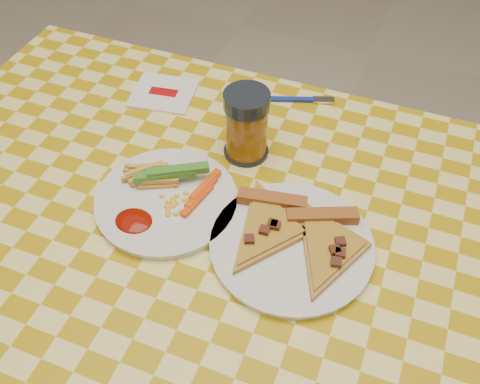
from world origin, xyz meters
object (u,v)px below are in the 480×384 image
(plate_right, at_px, (291,246))
(drink_glass, at_px, (246,125))
(plate_left, at_px, (167,201))
(table, at_px, (225,263))

(plate_right, relative_size, drink_glass, 1.89)
(plate_left, relative_size, drink_glass, 1.76)
(table, distance_m, plate_left, 0.15)
(plate_left, bearing_deg, drink_glass, 64.13)
(table, height_order, plate_left, plate_left)
(plate_left, relative_size, plate_right, 0.93)
(table, distance_m, plate_right, 0.14)
(plate_right, bearing_deg, drink_glass, 128.92)
(table, distance_m, drink_glass, 0.25)
(table, xyz_separation_m, plate_left, (-0.12, 0.03, 0.08))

